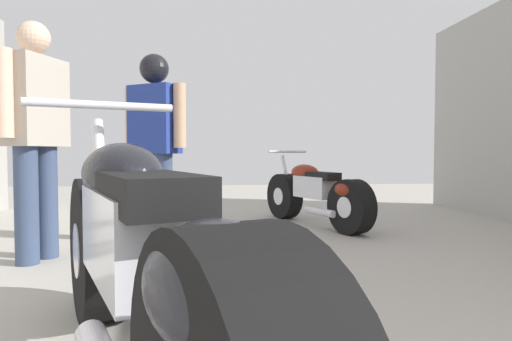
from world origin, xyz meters
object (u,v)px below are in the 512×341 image
(motorcycle_black_naked, at_px, (316,194))
(mechanic_in_blue, at_px, (35,127))
(mechanic_with_helmet, at_px, (155,130))
(motorcycle_maroon_cruiser, at_px, (139,268))

(motorcycle_black_naked, xyz_separation_m, mechanic_in_blue, (-2.41, -1.33, 0.65))
(mechanic_with_helmet, bearing_deg, motorcycle_black_naked, 22.76)
(motorcycle_black_naked, xyz_separation_m, mechanic_with_helmet, (-1.63, -0.69, 0.66))
(mechanic_in_blue, distance_m, mechanic_with_helmet, 1.01)
(mechanic_in_blue, height_order, mechanic_with_helmet, mechanic_in_blue)
(motorcycle_black_naked, bearing_deg, mechanic_with_helmet, -157.24)
(mechanic_with_helmet, bearing_deg, mechanic_in_blue, -140.59)
(motorcycle_black_naked, height_order, mechanic_in_blue, mechanic_in_blue)
(motorcycle_maroon_cruiser, bearing_deg, motorcycle_black_naked, 67.46)
(motorcycle_maroon_cruiser, height_order, mechanic_in_blue, mechanic_in_blue)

